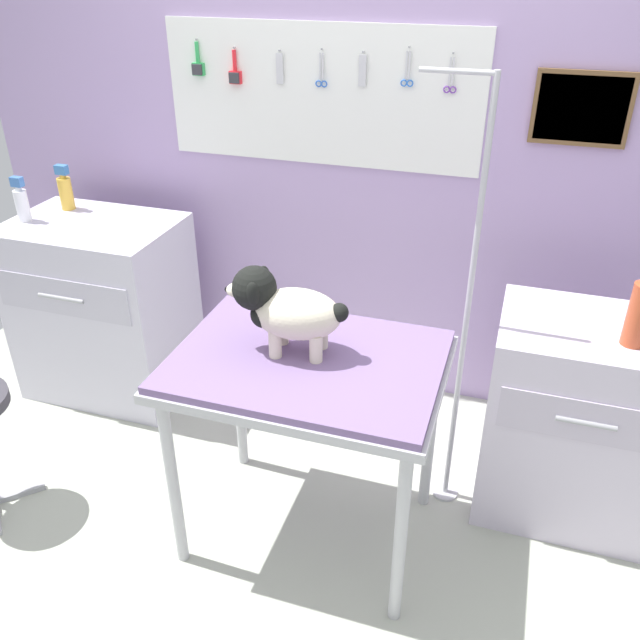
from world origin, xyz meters
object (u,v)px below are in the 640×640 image
at_px(cabinet_right, 575,420).
at_px(soda_bottle, 640,312).
at_px(counter_left, 105,308).
at_px(grooming_table, 307,377).
at_px(dog, 285,309).
at_px(spray_bottle_tall, 22,202).
at_px(grooming_arm, 463,331).

bearing_deg(cabinet_right, soda_bottle, -39.69).
height_order(counter_left, soda_bottle, soda_bottle).
distance_m(grooming_table, dog, 0.26).
distance_m(grooming_table, spray_bottle_tall, 1.75).
height_order(dog, cabinet_right, dog).
bearing_deg(grooming_arm, soda_bottle, 2.01).
relative_size(cabinet_right, soda_bottle, 3.16).
bearing_deg(counter_left, grooming_arm, -9.07).
bearing_deg(counter_left, cabinet_right, -4.49).
relative_size(grooming_table, spray_bottle_tall, 4.44).
distance_m(counter_left, cabinet_right, 2.28).
distance_m(grooming_arm, spray_bottle_tall, 2.13).
distance_m(dog, spray_bottle_tall, 1.64).
bearing_deg(spray_bottle_tall, grooming_table, -19.99).
distance_m(cabinet_right, soda_bottle, 0.57).
xyz_separation_m(grooming_arm, counter_left, (-1.80, 0.29, -0.35)).
bearing_deg(dog, grooming_arm, 31.23).
height_order(grooming_arm, spray_bottle_tall, grooming_arm).
distance_m(grooming_arm, cabinet_right, 0.62).
xyz_separation_m(grooming_arm, soda_bottle, (0.58, 0.02, 0.17)).
bearing_deg(spray_bottle_tall, counter_left, 11.97).
height_order(dog, soda_bottle, dog).
height_order(cabinet_right, spray_bottle_tall, spray_bottle_tall).
height_order(grooming_table, dog, dog).
bearing_deg(soda_bottle, grooming_table, -159.90).
relative_size(grooming_table, counter_left, 1.04).
bearing_deg(soda_bottle, cabinet_right, 140.31).
height_order(cabinet_right, soda_bottle, soda_bottle).
relative_size(spray_bottle_tall, soda_bottle, 0.79).
bearing_deg(spray_bottle_tall, soda_bottle, -4.31).
distance_m(grooming_arm, soda_bottle, 0.60).
bearing_deg(cabinet_right, spray_bottle_tall, 177.49).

